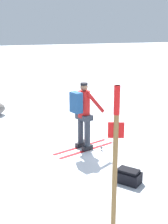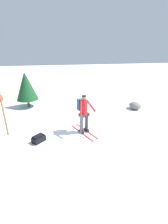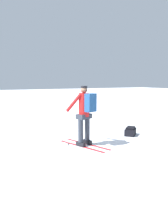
# 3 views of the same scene
# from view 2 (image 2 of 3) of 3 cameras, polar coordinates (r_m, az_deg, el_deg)

# --- Properties ---
(ground_plane) EXTENTS (80.00, 80.00, 0.00)m
(ground_plane) POSITION_cam_2_polar(r_m,az_deg,el_deg) (6.78, 5.08, -9.09)
(ground_plane) COLOR white
(skier) EXTENTS (1.78, 1.00, 1.78)m
(skier) POSITION_cam_2_polar(r_m,az_deg,el_deg) (6.65, -0.17, 0.18)
(skier) COLOR red
(skier) RESTS_ON ground_plane
(dropped_backpack) EXTENTS (0.58, 0.61, 0.30)m
(dropped_backpack) POSITION_cam_2_polar(r_m,az_deg,el_deg) (6.58, -16.88, -9.69)
(dropped_backpack) COLOR black
(dropped_backpack) RESTS_ON ground_plane
(trail_marker) EXTENTS (0.23, 0.11, 2.38)m
(trail_marker) POSITION_cam_2_polar(r_m,az_deg,el_deg) (7.13, -28.73, 2.15)
(trail_marker) COLOR olive
(trail_marker) RESTS_ON ground_plane
(rock_boulder) EXTENTS (0.86, 0.73, 0.47)m
(rock_boulder) POSITION_cam_2_polar(r_m,az_deg,el_deg) (10.34, 18.88, 2.37)
(rock_boulder) COLOR slate
(rock_boulder) RESTS_ON ground_plane
(pine_tree) EXTENTS (1.40, 1.40, 2.34)m
(pine_tree) POSITION_cam_2_polar(r_m,az_deg,el_deg) (10.59, -21.21, 9.20)
(pine_tree) COLOR #4C331E
(pine_tree) RESTS_ON ground_plane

